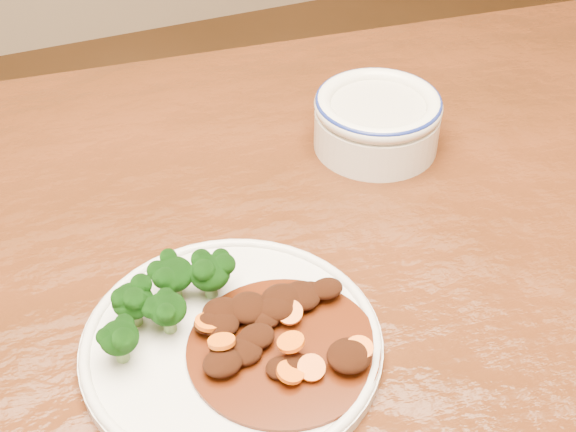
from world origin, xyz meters
name	(u,v)px	position (x,y,z in m)	size (l,w,h in m)	color
dining_table	(268,352)	(0.00, 0.00, 0.67)	(1.58, 1.04, 0.75)	#4F220E
dinner_plate	(232,343)	(-0.05, -0.05, 0.76)	(0.25, 0.25, 0.02)	silver
broccoli_florets	(164,296)	(-0.09, 0.00, 0.79)	(0.12, 0.09, 0.04)	#628645
mince_stew	(273,331)	(-0.02, -0.06, 0.77)	(0.16, 0.16, 0.03)	#451307
dip_bowl	(377,119)	(0.19, 0.17, 0.79)	(0.14, 0.14, 0.06)	white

